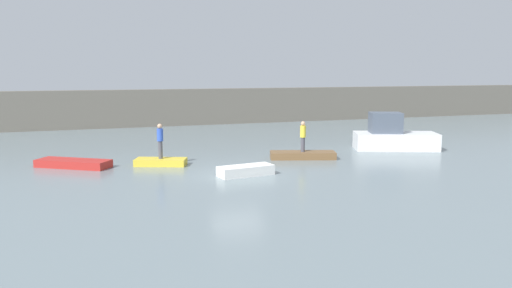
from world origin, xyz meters
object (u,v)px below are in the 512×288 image
rowboat_brown (303,155)px  person_blue_shirt (160,139)px  motorboat (393,137)px  rowboat_yellow (161,162)px  rowboat_red (73,163)px  rowboat_white (246,171)px  person_yellow_shirt (303,135)px

rowboat_brown → person_blue_shirt: 7.93m
motorboat → rowboat_yellow: motorboat is taller
motorboat → rowboat_yellow: size_ratio=2.08×
motorboat → rowboat_brown: (-6.70, -1.12, -0.61)m
rowboat_red → rowboat_yellow: bearing=21.1°
motorboat → person_blue_shirt: motorboat is taller
rowboat_red → rowboat_white: rowboat_white is taller
rowboat_red → rowboat_yellow: (4.28, -0.99, -0.02)m
person_yellow_shirt → rowboat_white: bearing=-143.8°
rowboat_yellow → person_yellow_shirt: 7.92m
rowboat_white → person_yellow_shirt: bearing=27.6°
motorboat → rowboat_brown: 6.82m
rowboat_yellow → rowboat_white: rowboat_white is taller
person_yellow_shirt → rowboat_red: bearing=172.4°
rowboat_yellow → person_blue_shirt: bearing=138.6°
rowboat_red → person_yellow_shirt: person_yellow_shirt is taller
motorboat → person_yellow_shirt: size_ratio=3.18×
rowboat_brown → person_yellow_shirt: bearing=0.0°
rowboat_red → rowboat_white: size_ratio=1.46×
person_yellow_shirt → person_blue_shirt: (-7.81, 0.64, 0.04)m
rowboat_red → rowboat_white: bearing=1.5°
rowboat_yellow → rowboat_red: bearing=-170.9°
rowboat_red → rowboat_yellow: size_ratio=1.46×
motorboat → rowboat_red: (-18.79, 0.50, -0.61)m
rowboat_brown → person_yellow_shirt: size_ratio=2.12×
person_yellow_shirt → person_blue_shirt: bearing=175.3°
rowboat_red → person_blue_shirt: person_blue_shirt is taller
rowboat_brown → person_blue_shirt: person_blue_shirt is taller
person_blue_shirt → rowboat_yellow: bearing=-63.4°
person_yellow_shirt → person_blue_shirt: size_ratio=0.94×
motorboat → rowboat_white: 11.98m
rowboat_yellow → person_yellow_shirt: size_ratio=1.53×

